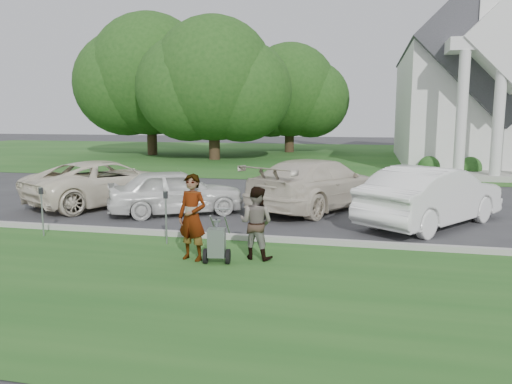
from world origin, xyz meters
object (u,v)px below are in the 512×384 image
(person_right, at_px, (256,223))
(tree_left, at_px, (213,85))
(parking_meter_far, at_px, (42,206))
(car_c, at_px, (318,184))
(parking_meter_near, at_px, (166,211))
(car_a, at_px, (107,182))
(church, at_px, (479,69))
(tree_back, at_px, (290,95))
(person_left, at_px, (192,218))
(car_b, at_px, (176,191))
(tree_far, at_px, (150,80))
(car_d, at_px, (432,196))
(striping_cart, at_px, (217,243))

(person_right, bearing_deg, tree_left, -58.03)
(parking_meter_far, height_order, car_c, car_c)
(parking_meter_near, distance_m, car_a, 6.28)
(church, bearing_deg, car_c, -114.49)
(church, distance_m, car_a, 24.72)
(parking_meter_near, height_order, car_a, car_a)
(person_right, bearing_deg, tree_back, -69.95)
(person_left, bearing_deg, parking_meter_near, 148.68)
(tree_left, distance_m, car_b, 19.68)
(tree_far, height_order, tree_back, tree_far)
(tree_left, xyz_separation_m, tree_far, (-6.00, 3.00, 0.58))
(tree_left, xyz_separation_m, car_b, (4.59, -18.63, -4.40))
(car_c, bearing_deg, car_a, 33.50)
(tree_far, xyz_separation_m, person_left, (12.83, -26.32, -4.77))
(person_right, relative_size, car_b, 0.38)
(car_d, bearing_deg, car_c, 8.00)
(parking_meter_near, distance_m, car_b, 3.76)
(tree_left, relative_size, tree_far, 0.91)
(striping_cart, bearing_deg, tree_left, 99.15)
(church, height_order, person_left, church)
(tree_back, bearing_deg, car_d, -72.84)
(person_right, relative_size, parking_meter_near, 1.20)
(car_d, bearing_deg, person_left, 77.67)
(person_left, distance_m, car_b, 5.20)
(car_a, xyz_separation_m, car_d, (10.62, -1.10, 0.07))
(car_c, bearing_deg, parking_meter_far, 67.45)
(person_left, bearing_deg, tree_left, 121.19)
(striping_cart, distance_m, car_a, 8.33)
(parking_meter_far, bearing_deg, person_left, -14.56)
(church, relative_size, striping_cart, 21.14)
(parking_meter_near, bearing_deg, parking_meter_far, 179.28)
(tree_back, distance_m, person_left, 31.67)
(tree_far, bearing_deg, tree_back, 26.56)
(person_right, height_order, car_c, car_c)
(tree_back, relative_size, striping_cart, 8.43)
(parking_meter_far, height_order, car_b, car_b)
(parking_meter_far, relative_size, car_b, 0.31)
(person_left, xyz_separation_m, parking_meter_near, (-1.07, 1.12, -0.10))
(tree_far, xyz_separation_m, parking_meter_near, (11.76, -25.20, -4.87))
(church, height_order, person_right, church)
(parking_meter_far, distance_m, car_b, 4.18)
(person_left, xyz_separation_m, car_b, (-2.24, 4.69, -0.21))
(church, height_order, striping_cart, church)
(parking_meter_far, xyz_separation_m, car_a, (-0.76, 4.66, -0.04))
(car_b, distance_m, car_c, 4.65)
(person_left, distance_m, person_right, 1.37)
(parking_meter_far, height_order, car_d, car_d)
(car_b, xyz_separation_m, car_c, (4.26, 1.85, 0.12))
(tree_far, relative_size, tree_back, 1.21)
(person_left, height_order, car_b, person_left)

